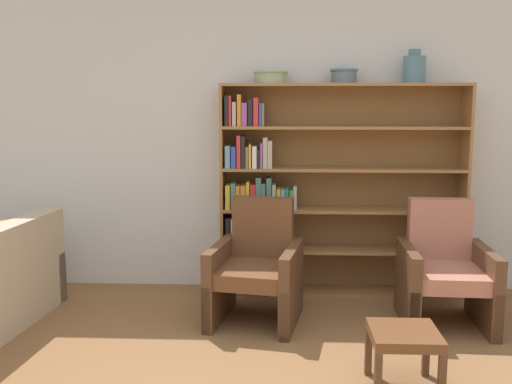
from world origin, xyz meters
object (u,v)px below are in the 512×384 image
at_px(bookshelf, 317,191).
at_px(bowl_sage, 344,75).
at_px(armchair_leather, 257,270).
at_px(armchair_cushioned, 444,272).
at_px(vase_tall, 414,69).
at_px(footstool, 404,340).
at_px(bowl_slate, 271,76).

relative_size(bookshelf, bowl_sage, 8.79).
distance_m(armchair_leather, armchair_cushioned, 1.42).
relative_size(vase_tall, armchair_cushioned, 0.30).
height_order(bookshelf, bowl_sage, bowl_sage).
distance_m(bowl_sage, footstool, 2.34).
xyz_separation_m(bookshelf, armchair_cushioned, (0.93, -0.67, -0.51)).
distance_m(bowl_slate, footstool, 2.47).
distance_m(bookshelf, armchair_leather, 0.97).
bearing_deg(vase_tall, bookshelf, 178.86).
height_order(bookshelf, vase_tall, vase_tall).
xyz_separation_m(armchair_cushioned, footstool, (-0.52, -1.06, -0.09)).
xyz_separation_m(armchair_leather, footstool, (0.90, -1.06, -0.09)).
bearing_deg(bowl_sage, bowl_slate, 180.00).
bearing_deg(bowl_slate, bookshelf, 2.23).
height_order(bowl_sage, armchair_cushioned, bowl_sage).
relative_size(bowl_sage, vase_tall, 0.86).
relative_size(armchair_leather, armchair_cushioned, 1.00).
height_order(bowl_sage, vase_tall, vase_tall).
distance_m(bowl_sage, vase_tall, 0.58).
relative_size(bookshelf, footstool, 5.34).
bearing_deg(armchair_cushioned, bowl_slate, -23.70).
xyz_separation_m(bookshelf, bowl_sage, (0.21, -0.02, 0.98)).
height_order(bowl_slate, armchair_leather, bowl_slate).
bearing_deg(armchair_leather, footstool, 140.57).
relative_size(bowl_slate, vase_tall, 1.07).
bearing_deg(bowl_slate, bowl_sage, -0.00).
distance_m(vase_tall, armchair_cushioned, 1.68).
xyz_separation_m(bowl_slate, armchair_cushioned, (1.33, -0.65, -1.48)).
distance_m(bowl_slate, armchair_cushioned, 2.10).
bearing_deg(armchair_cushioned, armchair_leather, 2.36).
bearing_deg(vase_tall, armchair_cushioned, -77.48).
bearing_deg(bowl_sage, armchair_leather, -137.01).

